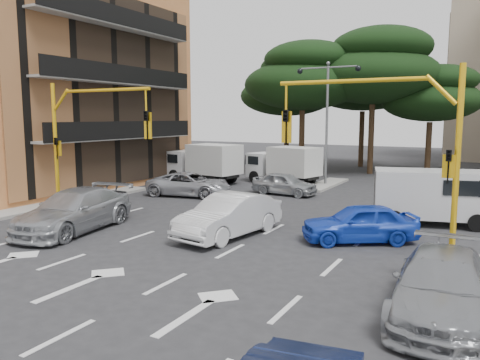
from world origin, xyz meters
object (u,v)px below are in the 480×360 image
Objects in this scene: street_lamp_center at (327,101)px; car_blue_compact at (359,223)px; car_white_hatch at (229,216)px; car_silver_parked at (442,286)px; van_white at (432,197)px; car_silver_cross_b at (284,184)px; box_truck_b at (283,165)px; signal_mast_right at (395,135)px; box_truck_a at (204,163)px; signal_mast_left at (82,130)px; car_silver_cross_a at (189,184)px; car_silver_wagon at (74,210)px.

street_lamp_center is 1.90× the size of car_blue_compact.
car_white_hatch is 1.17× the size of car_blue_compact.
car_silver_parked is 1.07× the size of van_white.
car_white_hatch is 1.26× the size of car_silver_cross_b.
box_truck_b is (-8.25, 12.26, 0.55)m from car_blue_compact.
car_silver_cross_b is at bearing -141.58° from box_truck_b.
signal_mast_right is 18.66m from box_truck_a.
car_silver_parked is at bearing -6.97° from van_white.
car_blue_compact is 0.76× the size of box_truck_a.
car_white_hatch is at bearing -134.24° from box_truck_a.
car_silver_cross_b is 0.75× the size of box_truck_b.
signal_mast_left is 7.36m from car_silver_cross_a.
car_silver_wagon is 8.96m from car_silver_cross_a.
box_truck_b is at bearing -32.59° from car_silver_cross_a.
car_white_hatch is at bearing -150.59° from box_truck_b.
car_blue_compact is 10.42m from car_silver_cross_b.
van_white is at bearing 50.55° from car_white_hatch.
signal_mast_right is 5.58m from car_silver_parked.
signal_mast_right is 1.00× the size of signal_mast_left.
street_lamp_center is at bearing 171.39° from car_blue_compact.
car_silver_cross_a is at bearing 78.72° from signal_mast_left.
signal_mast_right is 3.67m from car_blue_compact.
signal_mast_left is at bearing -166.26° from box_truck_a.
street_lamp_center reaches higher than car_blue_compact.
signal_mast_left reaches higher than box_truck_a.
box_truck_b is at bearing 29.32° from car_silver_cross_b.
car_silver_cross_a is 7.56m from box_truck_b.
car_silver_cross_b is (-7.76, 9.46, -3.24)m from signal_mast_right.
street_lamp_center is at bearing 102.45° from car_white_hatch.
signal_mast_left is at bearing 153.36° from car_silver_cross_b.
box_truck_a reaches higher than car_blue_compact.
car_white_hatch is at bearing -62.61° from van_white.
street_lamp_center is 1.58× the size of car_silver_parked.
car_silver_cross_a is 0.97× the size of car_silver_parked.
car_silver_cross_a is (-10.99, 5.24, -0.03)m from car_blue_compact.
street_lamp_center is at bearing 64.09° from signal_mast_left.
box_truck_a is (-16.45, 15.58, 0.61)m from car_silver_parked.
car_blue_compact reaches higher than car_silver_cross_a.
car_blue_compact is at bearing -131.86° from box_truck_b.
signal_mast_right is 12.26m from car_silver_wagon.
car_silver_wagon is 1.10× the size of box_truck_b.
car_white_hatch is (0.98, -14.29, -4.64)m from street_lamp_center.
street_lamp_center is 9.15m from box_truck_a.
box_truck_a is at bearing 93.12° from car_silver_wagon.
car_silver_cross_b is at bearing 109.73° from car_white_hatch.
car_blue_compact is 0.80× the size of box_truck_b.
van_white is at bearing 123.82° from car_blue_compact.
box_truck_b is at bearing 113.75° from car_white_hatch.
car_silver_cross_b is at bearing -101.80° from street_lamp_center.
signal_mast_right reaches higher than van_white.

